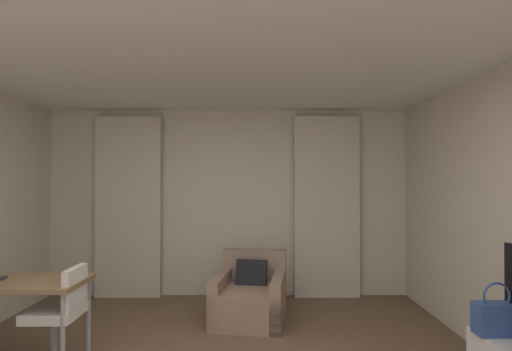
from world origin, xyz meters
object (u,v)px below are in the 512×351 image
armchair (252,297)px  desk_chair (61,325)px  handbag_primary (499,318)px  desk (3,288)px

armchair → desk_chair: 2.02m
desk_chair → handbag_primary: (3.34, -0.53, 0.25)m
armchair → handbag_primary: 2.54m
desk → desk_chair: size_ratio=1.58×
armchair → handbag_primary: size_ratio=2.66×
armchair → desk: 2.46m
desk → armchair: bearing=29.7°
desk_chair → desk: bearing=174.2°
armchair → desk: desk is taller
desk → desk_chair: desk_chair is taller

